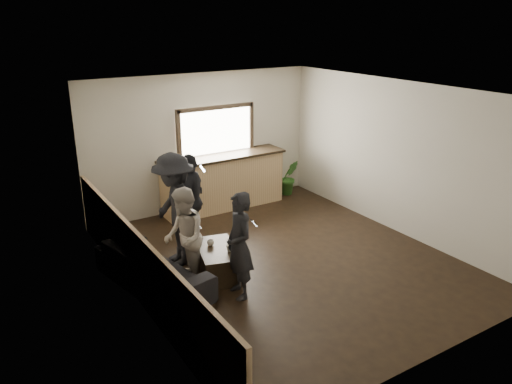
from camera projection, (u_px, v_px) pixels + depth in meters
ground at (284, 260)px, 8.34m from camera, size 5.00×6.00×0.01m
room_shell at (246, 184)px, 7.48m from camera, size 5.01×6.01×2.80m
bar_counter at (223, 178)px, 10.43m from camera, size 2.70×0.68×2.13m
sofa at (153, 267)px, 7.45m from camera, size 1.22×2.20×0.61m
coffee_table at (217, 261)px, 7.82m from camera, size 0.80×1.12×0.45m
cup_a at (211, 243)px, 7.82m from camera, size 0.15×0.15×0.09m
cup_b at (230, 248)px, 7.64m from camera, size 0.13×0.13×0.10m
potted_plant at (289, 177)px, 11.30m from camera, size 0.50×0.43×0.80m
person_a at (239, 246)px, 7.04m from camera, size 0.50×0.62×1.58m
person_b at (184, 237)px, 7.38m from camera, size 0.77×0.88×1.52m
person_c at (175, 210)px, 7.95m from camera, size 0.73×1.23×1.86m
person_d at (191, 200)px, 8.66m from camera, size 0.97×0.99×1.66m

